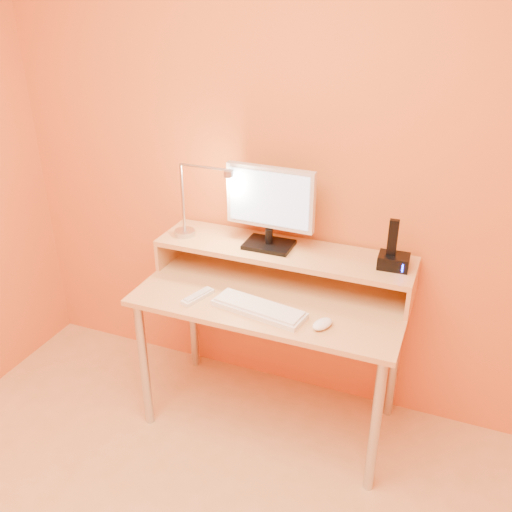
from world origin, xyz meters
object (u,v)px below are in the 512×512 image
at_px(lamp_base, 185,233).
at_px(mouse, 322,324).
at_px(keyboard, 259,309).
at_px(phone_dock, 394,261).
at_px(remote_control, 198,297).
at_px(monitor_panel, 270,197).

relative_size(lamp_base, mouse, 0.97).
xyz_separation_m(keyboard, mouse, (0.28, -0.02, 0.01)).
relative_size(phone_dock, remote_control, 0.78).
height_order(mouse, remote_control, mouse).
relative_size(lamp_base, phone_dock, 0.77).
bearing_deg(keyboard, lamp_base, 160.53).
xyz_separation_m(monitor_panel, lamp_base, (-0.42, -0.04, -0.23)).
relative_size(phone_dock, keyboard, 0.32).
bearing_deg(monitor_panel, lamp_base, -172.49).
relative_size(monitor_panel, phone_dock, 3.19).
distance_m(phone_dock, mouse, 0.43).
distance_m(monitor_panel, mouse, 0.62).
height_order(monitor_panel, keyboard, monitor_panel).
relative_size(lamp_base, keyboard, 0.24).
height_order(monitor_panel, remote_control, monitor_panel).
bearing_deg(mouse, keyboard, -159.53).
xyz_separation_m(monitor_panel, mouse, (0.35, -0.33, -0.38)).
bearing_deg(remote_control, keyboard, 18.47).
bearing_deg(phone_dock, keyboard, -151.25).
bearing_deg(remote_control, monitor_panel, 73.33).
height_order(phone_dock, keyboard, phone_dock).
bearing_deg(monitor_panel, keyboard, -75.40).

